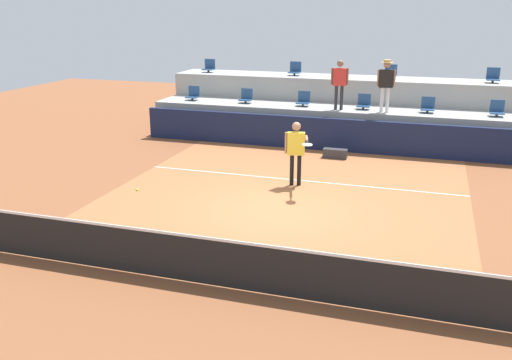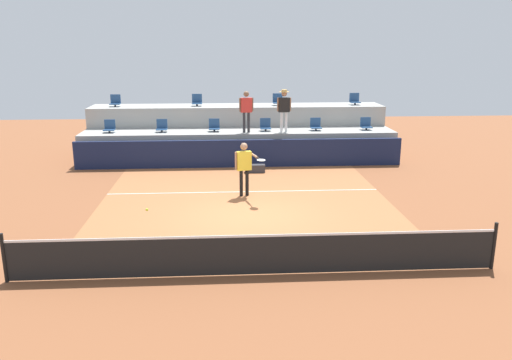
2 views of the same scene
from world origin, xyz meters
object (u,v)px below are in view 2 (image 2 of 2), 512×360
at_px(stadium_chair_lower_right, 316,125).
at_px(stadium_chair_upper_far_left, 115,102).
at_px(spectator_in_grey, 246,108).
at_px(spectator_with_hat, 284,106).
at_px(equipment_bag, 255,168).
at_px(stadium_chair_lower_mid_right, 265,126).
at_px(stadium_chair_lower_far_right, 366,125).
at_px(stadium_chair_upper_far_right, 355,100).
at_px(stadium_chair_upper_right, 278,100).
at_px(stadium_chair_upper_left, 197,101).
at_px(tennis_player, 245,164).
at_px(stadium_chair_lower_left, 162,127).
at_px(stadium_chair_lower_far_left, 110,127).
at_px(tennis_ball, 147,210).
at_px(stadium_chair_lower_mid_left, 214,126).

relative_size(stadium_chair_lower_right, stadium_chair_upper_far_left, 1.00).
height_order(spectator_in_grey, spectator_with_hat, spectator_with_hat).
relative_size(spectator_in_grey, equipment_bag, 2.22).
bearing_deg(stadium_chair_lower_mid_right, spectator_with_hat, -27.80).
relative_size(stadium_chair_lower_far_right, stadium_chair_upper_far_right, 1.00).
relative_size(stadium_chair_upper_right, spectator_in_grey, 0.31).
xyz_separation_m(stadium_chair_upper_left, stadium_chair_upper_far_right, (7.10, 0.00, 0.00)).
bearing_deg(tennis_player, stadium_chair_upper_left, 104.28).
bearing_deg(equipment_bag, spectator_with_hat, 53.70).
xyz_separation_m(stadium_chair_upper_far_left, spectator_with_hat, (7.21, -2.18, 0.00)).
bearing_deg(stadium_chair_lower_left, stadium_chair_lower_far_left, 180.00).
xyz_separation_m(tennis_ball, equipment_bag, (3.08, 7.12, -0.73)).
height_order(stadium_chair_lower_left, stadium_chair_upper_right, stadium_chair_upper_right).
height_order(stadium_chair_lower_right, equipment_bag, stadium_chair_lower_right).
xyz_separation_m(stadium_chair_lower_left, stadium_chair_lower_mid_left, (2.16, 0.00, 0.00)).
distance_m(stadium_chair_upper_left, tennis_ball, 11.19).
bearing_deg(stadium_chair_lower_right, spectator_in_grey, -172.55).
bearing_deg(stadium_chair_lower_mid_right, stadium_chair_lower_mid_left, 180.00).
distance_m(stadium_chair_lower_left, stadium_chair_lower_far_right, 8.56).
xyz_separation_m(stadium_chair_upper_far_right, tennis_player, (-5.29, -7.11, -1.24)).
bearing_deg(stadium_chair_upper_right, tennis_ball, -111.44).
height_order(spectator_with_hat, tennis_ball, spectator_with_hat).
distance_m(stadium_chair_upper_far_right, equipment_bag, 6.56).
bearing_deg(stadium_chair_lower_mid_right, stadium_chair_upper_far_right, 23.23).
bearing_deg(stadium_chair_lower_right, stadium_chair_lower_mid_left, 180.00).
bearing_deg(stadium_chair_lower_far_right, stadium_chair_upper_left, 165.92).
bearing_deg(stadium_chair_upper_right, tennis_player, -104.19).
height_order(stadium_chair_lower_far_left, tennis_player, stadium_chair_lower_far_left).
distance_m(stadium_chair_upper_right, equipment_bag, 4.68).
bearing_deg(spectator_in_grey, stadium_chair_upper_right, 55.30).
bearing_deg(stadium_chair_upper_far_left, spectator_in_grey, -21.07).
bearing_deg(stadium_chair_lower_mid_left, spectator_in_grey, -16.21).
relative_size(tennis_player, equipment_bag, 2.30).
bearing_deg(spectator_in_grey, equipment_bag, -82.08).
xyz_separation_m(stadium_chair_lower_mid_right, stadium_chair_lower_far_right, (4.27, 0.00, 0.00)).
bearing_deg(stadium_chair_upper_far_right, stadium_chair_lower_right, -139.03).
distance_m(stadium_chair_upper_far_left, stadium_chair_upper_left, 3.58).
bearing_deg(stadium_chair_lower_far_right, stadium_chair_lower_mid_left, 180.00).
xyz_separation_m(stadium_chair_lower_right, stadium_chair_upper_right, (-1.42, 1.80, 0.85)).
bearing_deg(stadium_chair_upper_far_right, stadium_chair_upper_right, 180.00).
bearing_deg(stadium_chair_lower_right, tennis_player, -121.26).
distance_m(stadium_chair_upper_left, spectator_in_grey, 3.03).
bearing_deg(equipment_bag, stadium_chair_upper_far_right, 39.66).
distance_m(stadium_chair_upper_far_right, spectator_in_grey, 5.46).
xyz_separation_m(spectator_in_grey, spectator_with_hat, (1.54, 0.00, 0.05)).
height_order(stadium_chair_upper_far_left, spectator_in_grey, spectator_in_grey).
bearing_deg(stadium_chair_lower_far_right, stadium_chair_lower_left, 180.00).
bearing_deg(equipment_bag, stadium_chair_lower_mid_right, 75.18).
distance_m(tennis_player, spectator_in_grey, 5.07).
relative_size(stadium_chair_lower_left, stadium_chair_upper_far_left, 1.00).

